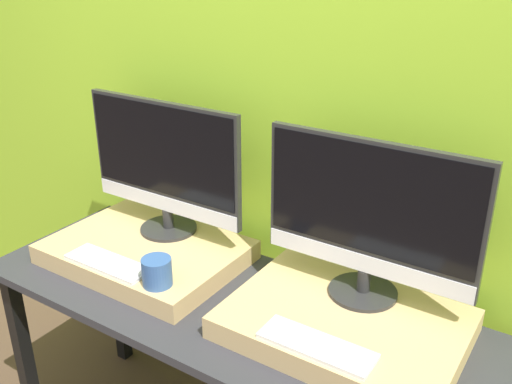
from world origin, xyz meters
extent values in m
cube|color=#9ED12D|center=(0.00, 0.69, 1.30)|extent=(8.00, 0.04, 2.60)
cube|color=#2D2D33|center=(0.00, 0.31, 0.73)|extent=(1.70, 0.62, 0.03)
cube|color=black|center=(-0.79, 0.06, 0.36)|extent=(0.05, 0.05, 0.72)
cube|color=black|center=(-0.79, 0.56, 0.36)|extent=(0.05, 0.05, 0.72)
cube|color=tan|center=(-0.39, 0.36, 0.78)|extent=(0.67, 0.48, 0.07)
cylinder|color=#282828|center=(-0.39, 0.48, 0.82)|extent=(0.21, 0.21, 0.01)
cylinder|color=#282828|center=(-0.39, 0.48, 0.86)|extent=(0.04, 0.04, 0.07)
cube|color=#282828|center=(-0.39, 0.48, 1.10)|extent=(0.65, 0.02, 0.41)
cube|color=black|center=(-0.39, 0.47, 1.13)|extent=(0.62, 0.00, 0.32)
cube|color=silver|center=(-0.39, 0.47, 0.93)|extent=(0.64, 0.00, 0.06)
cube|color=silver|center=(-0.39, 0.18, 0.82)|extent=(0.32, 0.10, 0.01)
cube|color=silver|center=(-0.39, 0.18, 0.83)|extent=(0.30, 0.09, 0.00)
cylinder|color=#335693|center=(-0.17, 0.18, 0.86)|extent=(0.09, 0.09, 0.09)
cube|color=tan|center=(0.39, 0.36, 0.78)|extent=(0.67, 0.48, 0.07)
cylinder|color=#282828|center=(0.39, 0.48, 0.82)|extent=(0.21, 0.21, 0.01)
cylinder|color=#282828|center=(0.39, 0.48, 0.86)|extent=(0.04, 0.04, 0.07)
cube|color=#282828|center=(0.39, 0.48, 1.10)|extent=(0.65, 0.02, 0.41)
cube|color=black|center=(0.39, 0.47, 1.13)|extent=(0.62, 0.00, 0.32)
cube|color=silver|center=(0.39, 0.47, 0.93)|extent=(0.64, 0.00, 0.06)
cube|color=silver|center=(0.39, 0.18, 0.82)|extent=(0.32, 0.10, 0.01)
cube|color=silver|center=(0.39, 0.18, 0.83)|extent=(0.30, 0.09, 0.00)
camera|label=1|loc=(0.92, -0.93, 1.79)|focal=40.00mm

